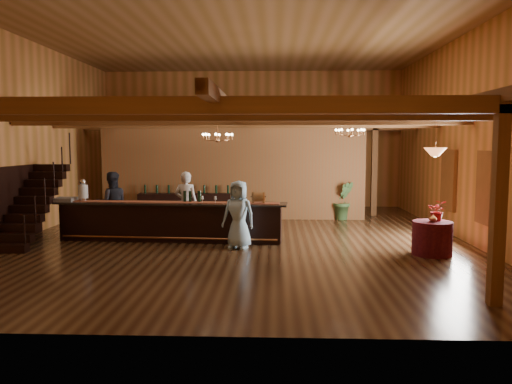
{
  "coord_description": "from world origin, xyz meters",
  "views": [
    {
      "loc": [
        0.96,
        -13.48,
        2.61
      ],
      "look_at": [
        0.41,
        0.65,
        1.21
      ],
      "focal_mm": 35.0,
      "sensor_mm": 36.0,
      "label": 1
    }
  ],
  "objects_px": {
    "chandelier_right": "(350,132)",
    "guest": "(239,215)",
    "backbar_shelf": "(187,207)",
    "bartender": "(186,203)",
    "pendant_lamp": "(435,152)",
    "staff_second": "(112,204)",
    "floor_plant": "(344,201)",
    "tasting_bar": "(171,221)",
    "round_table": "(432,238)",
    "raffle_drum": "(258,197)",
    "chandelier_left": "(218,137)",
    "beverage_dispenser": "(83,190)"
  },
  "relations": [
    {
      "from": "chandelier_left",
      "to": "staff_second",
      "type": "xyz_separation_m",
      "value": [
        -3.06,
        0.52,
        -1.87
      ]
    },
    {
      "from": "pendant_lamp",
      "to": "bartender",
      "type": "xyz_separation_m",
      "value": [
        -6.19,
        2.32,
        -1.5
      ]
    },
    {
      "from": "backbar_shelf",
      "to": "bartender",
      "type": "relative_size",
      "value": 1.78
    },
    {
      "from": "raffle_drum",
      "to": "guest",
      "type": "height_order",
      "value": "guest"
    },
    {
      "from": "chandelier_left",
      "to": "guest",
      "type": "xyz_separation_m",
      "value": [
        0.63,
        -1.07,
        -1.93
      ]
    },
    {
      "from": "chandelier_left",
      "to": "chandelier_right",
      "type": "distance_m",
      "value": 3.65
    },
    {
      "from": "bartender",
      "to": "guest",
      "type": "xyz_separation_m",
      "value": [
        1.62,
        -1.76,
        -0.06
      ]
    },
    {
      "from": "raffle_drum",
      "to": "staff_second",
      "type": "xyz_separation_m",
      "value": [
        -4.16,
        0.89,
        -0.31
      ]
    },
    {
      "from": "round_table",
      "to": "staff_second",
      "type": "bearing_deg",
      "value": 165.34
    },
    {
      "from": "staff_second",
      "to": "backbar_shelf",
      "type": "bearing_deg",
      "value": -140.06
    },
    {
      "from": "backbar_shelf",
      "to": "staff_second",
      "type": "bearing_deg",
      "value": -123.77
    },
    {
      "from": "chandelier_right",
      "to": "guest",
      "type": "height_order",
      "value": "chandelier_right"
    },
    {
      "from": "backbar_shelf",
      "to": "pendant_lamp",
      "type": "bearing_deg",
      "value": -42.73
    },
    {
      "from": "floor_plant",
      "to": "bartender",
      "type": "bearing_deg",
      "value": -148.42
    },
    {
      "from": "round_table",
      "to": "chandelier_right",
      "type": "distance_m",
      "value": 3.76
    },
    {
      "from": "chandelier_right",
      "to": "bartender",
      "type": "bearing_deg",
      "value": 179.65
    },
    {
      "from": "raffle_drum",
      "to": "pendant_lamp",
      "type": "distance_m",
      "value": 4.46
    },
    {
      "from": "pendant_lamp",
      "to": "floor_plant",
      "type": "distance_m",
      "value": 5.74
    },
    {
      "from": "raffle_drum",
      "to": "guest",
      "type": "bearing_deg",
      "value": -123.4
    },
    {
      "from": "floor_plant",
      "to": "beverage_dispenser",
      "type": "bearing_deg",
      "value": -154.25
    },
    {
      "from": "raffle_drum",
      "to": "round_table",
      "type": "xyz_separation_m",
      "value": [
        4.1,
        -1.27,
        -0.82
      ]
    },
    {
      "from": "beverage_dispenser",
      "to": "staff_second",
      "type": "relative_size",
      "value": 0.33
    },
    {
      "from": "chandelier_left",
      "to": "chandelier_right",
      "type": "bearing_deg",
      "value": 10.38
    },
    {
      "from": "chandelier_right",
      "to": "pendant_lamp",
      "type": "relative_size",
      "value": 0.89
    },
    {
      "from": "tasting_bar",
      "to": "round_table",
      "type": "distance_m",
      "value": 6.62
    },
    {
      "from": "staff_second",
      "to": "beverage_dispenser",
      "type": "bearing_deg",
      "value": 16.88
    },
    {
      "from": "pendant_lamp",
      "to": "staff_second",
      "type": "bearing_deg",
      "value": 165.34
    },
    {
      "from": "chandelier_left",
      "to": "floor_plant",
      "type": "xyz_separation_m",
      "value": [
        3.86,
        3.67,
        -2.12
      ]
    },
    {
      "from": "floor_plant",
      "to": "tasting_bar",
      "type": "bearing_deg",
      "value": -143.11
    },
    {
      "from": "backbar_shelf",
      "to": "raffle_drum",
      "type": "bearing_deg",
      "value": -61.48
    },
    {
      "from": "round_table",
      "to": "staff_second",
      "type": "distance_m",
      "value": 8.55
    },
    {
      "from": "backbar_shelf",
      "to": "pendant_lamp",
      "type": "height_order",
      "value": "pendant_lamp"
    },
    {
      "from": "round_table",
      "to": "bartender",
      "type": "distance_m",
      "value": 6.63
    },
    {
      "from": "beverage_dispenser",
      "to": "round_table",
      "type": "xyz_separation_m",
      "value": [
        8.88,
        -1.67,
        -0.93
      ]
    },
    {
      "from": "beverage_dispenser",
      "to": "chandelier_right",
      "type": "relative_size",
      "value": 0.75
    },
    {
      "from": "chandelier_left",
      "to": "staff_second",
      "type": "bearing_deg",
      "value": 170.34
    },
    {
      "from": "tasting_bar",
      "to": "chandelier_left",
      "type": "xyz_separation_m",
      "value": [
        1.25,
        0.17,
        2.25
      ]
    },
    {
      "from": "chandelier_left",
      "to": "guest",
      "type": "relative_size",
      "value": 0.47
    },
    {
      "from": "beverage_dispenser",
      "to": "chandelier_left",
      "type": "height_order",
      "value": "chandelier_left"
    },
    {
      "from": "pendant_lamp",
      "to": "staff_second",
      "type": "xyz_separation_m",
      "value": [
        -8.26,
        2.16,
        -1.5
      ]
    },
    {
      "from": "staff_second",
      "to": "guest",
      "type": "height_order",
      "value": "staff_second"
    },
    {
      "from": "chandelier_left",
      "to": "bartender",
      "type": "xyz_separation_m",
      "value": [
        -0.99,
        0.69,
        -1.87
      ]
    },
    {
      "from": "tasting_bar",
      "to": "staff_second",
      "type": "height_order",
      "value": "staff_second"
    },
    {
      "from": "tasting_bar",
      "to": "chandelier_right",
      "type": "distance_m",
      "value": 5.46
    },
    {
      "from": "bartender",
      "to": "tasting_bar",
      "type": "bearing_deg",
      "value": 77.73
    },
    {
      "from": "staff_second",
      "to": "guest",
      "type": "relative_size",
      "value": 1.07
    },
    {
      "from": "bartender",
      "to": "floor_plant",
      "type": "distance_m",
      "value": 5.7
    },
    {
      "from": "chandelier_left",
      "to": "pendant_lamp",
      "type": "height_order",
      "value": "same"
    },
    {
      "from": "backbar_shelf",
      "to": "guest",
      "type": "xyz_separation_m",
      "value": [
        2.1,
        -4.53,
        0.39
      ]
    },
    {
      "from": "chandelier_left",
      "to": "backbar_shelf",
      "type": "bearing_deg",
      "value": 113.02
    }
  ]
}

